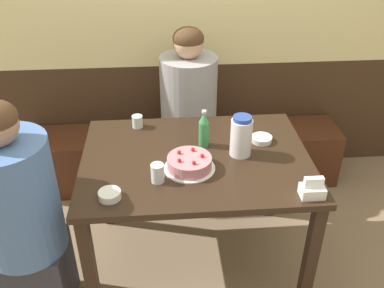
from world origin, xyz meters
TOP-DOWN VIEW (x-y plane):
  - ground_plane at (0.00, 0.00)m, footprint 12.00×12.00m
  - back_wall at (0.00, 1.05)m, footprint 4.80×0.04m
  - bench_seat at (0.00, 0.83)m, footprint 2.29×0.38m
  - dining_table at (0.00, 0.00)m, footprint 1.21×0.88m
  - birthday_cake at (-0.04, -0.10)m, footprint 0.26×0.26m
  - water_pitcher at (0.24, 0.01)m, footprint 0.11×0.11m
  - soju_bottle at (0.05, 0.11)m, footprint 0.06×0.06m
  - napkin_holder at (0.51, -0.37)m, footprint 0.11×0.08m
  - bowl_soup_white at (-0.42, -0.31)m, footprint 0.10×0.10m
  - bowl_rice_small at (0.38, 0.13)m, footprint 0.12×0.12m
  - glass_water_tall at (-0.32, 0.35)m, footprint 0.06×0.06m
  - glass_tumbler_short at (-0.20, -0.20)m, footprint 0.07×0.07m
  - person_teal_shirt at (-0.86, -0.27)m, footprint 0.39×0.39m
  - person_pale_blue_shirt at (0.01, 0.70)m, footprint 0.38×0.38m

SIDE VIEW (x-z plane):
  - ground_plane at x=0.00m, z-range 0.00..0.00m
  - bench_seat at x=0.00m, z-range 0.00..0.43m
  - person_pale_blue_shirt at x=0.01m, z-range 0.00..1.24m
  - person_teal_shirt at x=-0.86m, z-range 0.00..1.25m
  - dining_table at x=0.00m, z-range 0.28..1.04m
  - bowl_rice_small at x=0.38m, z-range 0.76..0.79m
  - bowl_soup_white at x=-0.42m, z-range 0.76..0.80m
  - birthday_cake at x=-0.04m, z-range 0.75..0.84m
  - glass_water_tall at x=-0.32m, z-range 0.76..0.84m
  - napkin_holder at x=0.51m, z-range 0.75..0.85m
  - glass_tumbler_short at x=-0.20m, z-range 0.76..0.86m
  - soju_bottle at x=0.05m, z-range 0.76..0.97m
  - water_pitcher at x=0.24m, z-range 0.76..0.99m
  - back_wall at x=0.00m, z-range 0.00..2.50m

